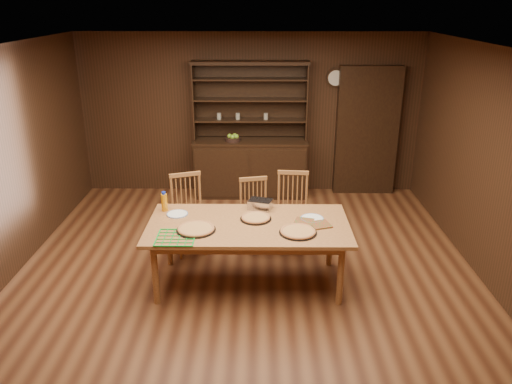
{
  "coord_description": "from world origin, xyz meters",
  "views": [
    {
      "loc": [
        0.16,
        -5.05,
        3.07
      ],
      "look_at": [
        0.11,
        0.4,
        0.95
      ],
      "focal_mm": 35.0,
      "sensor_mm": 36.0,
      "label": 1
    }
  ],
  "objects_px": {
    "dining_table": "(248,229)",
    "chair_center": "(255,212)",
    "china_hutch": "(250,160)",
    "juice_bottle": "(164,202)",
    "chair_left": "(188,211)",
    "chair_right": "(292,208)"
  },
  "relations": [
    {
      "from": "china_hutch",
      "to": "juice_bottle",
      "type": "distance_m",
      "value": 2.64
    },
    {
      "from": "chair_right",
      "to": "juice_bottle",
      "type": "xyz_separation_m",
      "value": [
        -1.53,
        -0.57,
        0.32
      ]
    },
    {
      "from": "chair_center",
      "to": "juice_bottle",
      "type": "relative_size",
      "value": 3.98
    },
    {
      "from": "dining_table",
      "to": "chair_left",
      "type": "height_order",
      "value": "chair_left"
    },
    {
      "from": "chair_left",
      "to": "chair_right",
      "type": "height_order",
      "value": "chair_left"
    },
    {
      "from": "china_hutch",
      "to": "dining_table",
      "type": "bearing_deg",
      "value": -89.32
    },
    {
      "from": "dining_table",
      "to": "chair_center",
      "type": "relative_size",
      "value": 2.37
    },
    {
      "from": "chair_right",
      "to": "juice_bottle",
      "type": "bearing_deg",
      "value": -154.78
    },
    {
      "from": "chair_center",
      "to": "chair_right",
      "type": "xyz_separation_m",
      "value": [
        0.48,
        0.0,
        0.05
      ]
    },
    {
      "from": "chair_left",
      "to": "juice_bottle",
      "type": "bearing_deg",
      "value": -132.23
    },
    {
      "from": "dining_table",
      "to": "chair_left",
      "type": "xyz_separation_m",
      "value": [
        -0.79,
        0.82,
        -0.14
      ]
    },
    {
      "from": "juice_bottle",
      "to": "chair_right",
      "type": "bearing_deg",
      "value": 20.38
    },
    {
      "from": "china_hutch",
      "to": "chair_center",
      "type": "height_order",
      "value": "china_hutch"
    },
    {
      "from": "dining_table",
      "to": "chair_center",
      "type": "height_order",
      "value": "chair_center"
    },
    {
      "from": "china_hutch",
      "to": "chair_right",
      "type": "height_order",
      "value": "china_hutch"
    },
    {
      "from": "dining_table",
      "to": "chair_right",
      "type": "bearing_deg",
      "value": 59.47
    },
    {
      "from": "chair_left",
      "to": "chair_right",
      "type": "relative_size",
      "value": 1.0
    },
    {
      "from": "dining_table",
      "to": "chair_right",
      "type": "distance_m",
      "value": 1.08
    },
    {
      "from": "chair_left",
      "to": "juice_bottle",
      "type": "height_order",
      "value": "chair_left"
    },
    {
      "from": "dining_table",
      "to": "chair_right",
      "type": "height_order",
      "value": "chair_right"
    },
    {
      "from": "china_hutch",
      "to": "chair_right",
      "type": "xyz_separation_m",
      "value": [
        0.58,
        -1.88,
        -0.05
      ]
    },
    {
      "from": "china_hutch",
      "to": "dining_table",
      "type": "height_order",
      "value": "china_hutch"
    }
  ]
}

